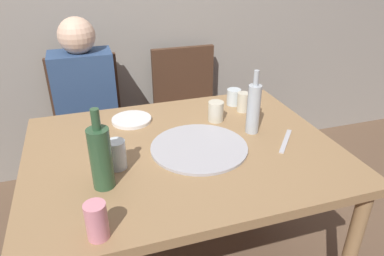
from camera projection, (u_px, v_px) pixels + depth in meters
dining_table at (183, 163)px, 1.57m from camera, size 1.32×1.01×0.74m
pizza_tray at (199, 147)px, 1.52m from camera, size 0.42×0.42×0.01m
wine_bottle at (101, 157)px, 1.23m from camera, size 0.08×0.08×0.31m
beer_bottle at (254, 108)px, 1.60m from camera, size 0.06×0.06×0.30m
tumbler_near at (216, 111)px, 1.74m from camera, size 0.08×0.08×0.10m
tumbler_far at (234, 97)px, 1.92m from camera, size 0.08×0.08×0.09m
wine_glass at (243, 102)px, 1.84m from camera, size 0.06×0.06×0.10m
short_glass at (117, 155)px, 1.37m from camera, size 0.07×0.07×0.12m
soda_can at (97, 221)px, 1.04m from camera, size 0.07×0.07×0.12m
plate_stack at (132, 120)px, 1.75m from camera, size 0.20×0.20×0.02m
table_knife at (286, 141)px, 1.57m from camera, size 0.16×0.18×0.01m
chair_left at (89, 119)px, 2.30m from camera, size 0.44×0.44×0.90m
chair_right at (188, 106)px, 2.48m from camera, size 0.44×0.44×0.90m
guest_in_sweater at (88, 110)px, 2.11m from camera, size 0.36×0.56×1.17m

